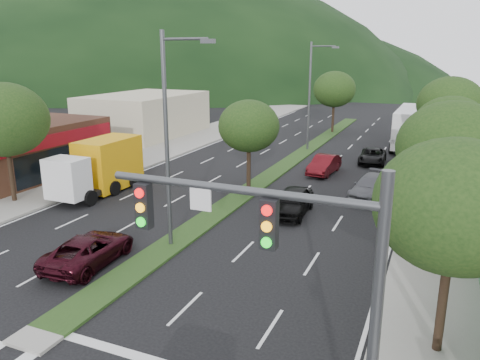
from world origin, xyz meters
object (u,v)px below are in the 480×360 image
at_px(tree_r_b, 452,148).
at_px(tree_r_e, 449,97).
at_px(tree_r_d, 450,104).
at_px(tree_l_a, 4,120).
at_px(car_queue_b, 372,187).
at_px(tree_med_far, 334,89).
at_px(streetlight_mid, 312,91).
at_px(car_queue_c, 324,165).
at_px(box_truck, 101,168).
at_px(streetlight_near, 170,132).
at_px(tree_r_c, 450,128).
at_px(tree_r_a, 455,206).
at_px(tree_med_near, 249,126).
at_px(traffic_signal, 299,275).
at_px(suv_maroon, 89,250).
at_px(car_queue_d, 373,156).
at_px(car_queue_a, 293,202).
at_px(motorhome, 412,127).

distance_m(tree_r_b, tree_r_e, 28.00).
bearing_deg(tree_r_d, tree_r_b, -90.00).
relative_size(tree_l_a, car_queue_b, 1.45).
relative_size(tree_med_far, tree_l_a, 0.96).
relative_size(tree_r_e, streetlight_mid, 0.67).
bearing_deg(streetlight_mid, car_queue_b, -60.14).
xyz_separation_m(car_queue_b, car_queue_c, (-4.27, 5.00, -0.01)).
bearing_deg(box_truck, tree_l_a, 48.51).
height_order(tree_l_a, car_queue_c, tree_l_a).
bearing_deg(streetlight_near, tree_r_c, 45.49).
bearing_deg(tree_r_a, tree_r_d, 90.00).
bearing_deg(tree_med_far, tree_med_near, -90.00).
xyz_separation_m(car_queue_c, box_truck, (-12.53, -10.70, 0.93)).
relative_size(tree_r_b, car_queue_c, 1.61).
relative_size(traffic_signal, tree_med_near, 1.16).
bearing_deg(traffic_signal, suv_maroon, 150.39).
bearing_deg(car_queue_d, streetlight_mid, 149.66).
relative_size(car_queue_d, box_truck, 0.63).
bearing_deg(car_queue_c, tree_r_e, 66.14).
bearing_deg(tree_r_d, tree_med_far, 130.60).
relative_size(car_queue_b, car_queue_d, 1.12).
height_order(traffic_signal, tree_med_near, traffic_signal).
relative_size(traffic_signal, streetlight_mid, 0.70).
height_order(tree_med_near, streetlight_mid, streetlight_mid).
distance_m(tree_r_d, car_queue_a, 17.76).
relative_size(tree_med_far, streetlight_mid, 0.69).
height_order(traffic_signal, tree_r_b, tree_r_b).
bearing_deg(tree_r_a, traffic_signal, -118.20).
relative_size(car_queue_a, car_queue_d, 1.00).
height_order(traffic_signal, tree_r_e, traffic_signal).
xyz_separation_m(car_queue_b, motorhome, (1.18, 18.45, 1.33)).
relative_size(tree_r_a, car_queue_c, 1.54).
distance_m(tree_r_e, tree_l_a, 38.73).
bearing_deg(tree_med_far, traffic_signal, -78.78).
height_order(tree_r_d, tree_med_far, tree_r_d).
xyz_separation_m(traffic_signal, tree_med_near, (-9.03, 19.54, -0.22)).
bearing_deg(tree_l_a, car_queue_b, 25.61).
height_order(tree_med_far, streetlight_near, streetlight_near).
height_order(tree_r_b, tree_med_far, tree_r_b).
relative_size(tree_l_a, car_queue_c, 1.68).
bearing_deg(streetlight_near, tree_l_a, 171.05).
bearing_deg(car_queue_a, tree_med_far, 95.92).
distance_m(tree_r_d, car_queue_b, 11.94).
bearing_deg(car_queue_a, box_truck, -178.93).
bearing_deg(car_queue_b, tree_r_c, 11.29).
bearing_deg(traffic_signal, motorhome, 90.04).
relative_size(traffic_signal, tree_r_e, 1.04).
bearing_deg(tree_r_d, motorhome, 110.12).
distance_m(tree_r_e, tree_med_near, 25.06).
relative_size(tree_r_d, tree_med_near, 1.19).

